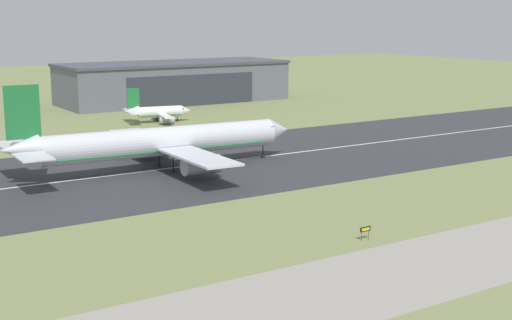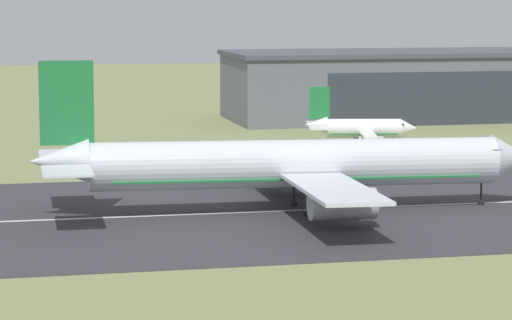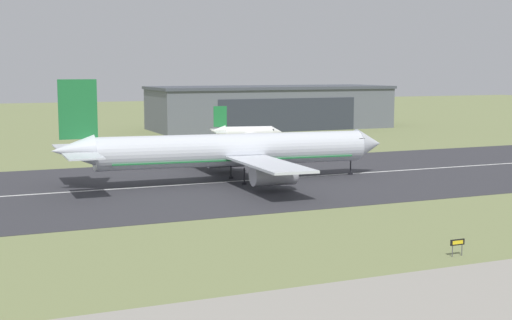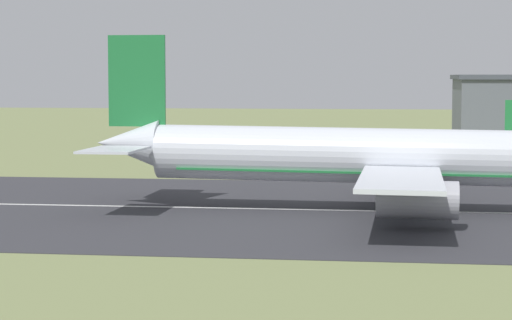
% 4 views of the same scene
% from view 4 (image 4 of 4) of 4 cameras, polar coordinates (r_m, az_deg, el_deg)
% --- Properties ---
extents(runway_strip, '(494.47, 55.58, 0.06)m').
position_cam_4_polar(runway_strip, '(103.84, -5.45, -2.70)').
color(runway_strip, '#333338').
rests_on(runway_strip, ground_plane).
extents(runway_centreline, '(445.02, 0.70, 0.01)m').
position_cam_4_polar(runway_centreline, '(103.84, -5.45, -2.68)').
color(runway_centreline, silver).
rests_on(runway_centreline, runway_strip).
extents(airplane_landing, '(59.46, 46.77, 17.77)m').
position_cam_4_polar(airplane_landing, '(100.09, 7.58, 0.12)').
color(airplane_landing, silver).
rests_on(airplane_landing, ground_plane).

